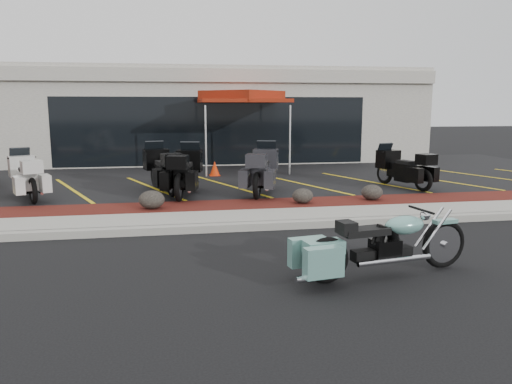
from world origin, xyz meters
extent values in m
plane|color=black|center=(0.00, 0.00, 0.00)|extent=(90.00, 90.00, 0.00)
cube|color=gray|center=(0.00, 0.90, 0.07)|extent=(24.00, 0.25, 0.15)
cube|color=gray|center=(0.00, 1.60, 0.07)|extent=(24.00, 1.20, 0.15)
cube|color=#3A0F0D|center=(0.00, 2.80, 0.08)|extent=(24.00, 1.20, 0.16)
cube|color=black|center=(0.00, 8.20, 0.07)|extent=(26.00, 9.60, 0.15)
cube|color=gray|center=(0.00, 14.50, 2.00)|extent=(18.00, 8.00, 4.00)
cube|color=black|center=(0.00, 10.52, 1.50)|extent=(12.00, 0.06, 2.60)
cube|color=gray|center=(0.00, 10.49, 3.60)|extent=(18.00, 0.30, 0.50)
ellipsoid|color=black|center=(-2.13, 2.60, 0.37)|extent=(0.59, 0.49, 0.42)
ellipsoid|color=black|center=(1.44, 2.64, 0.34)|extent=(0.51, 0.43, 0.36)
ellipsoid|color=black|center=(3.25, 2.77, 0.35)|extent=(0.54, 0.45, 0.38)
cone|color=red|center=(-0.22, 7.82, 0.39)|extent=(0.39, 0.39, 0.49)
cylinder|color=silver|center=(0.05, 7.32, 1.32)|extent=(0.06, 0.06, 2.34)
cylinder|color=silver|center=(2.73, 8.28, 1.32)|extent=(0.06, 0.06, 2.34)
cylinder|color=silver|center=(-0.91, 10.00, 1.32)|extent=(0.06, 0.06, 2.34)
cylinder|color=silver|center=(1.77, 10.97, 1.32)|extent=(0.06, 0.06, 2.34)
cube|color=maroon|center=(0.91, 9.14, 2.64)|extent=(3.91, 3.91, 0.12)
cube|color=maroon|center=(0.91, 9.14, 2.82)|extent=(2.98, 2.98, 0.36)
camera|label=1|loc=(-1.67, -8.80, 2.51)|focal=35.00mm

